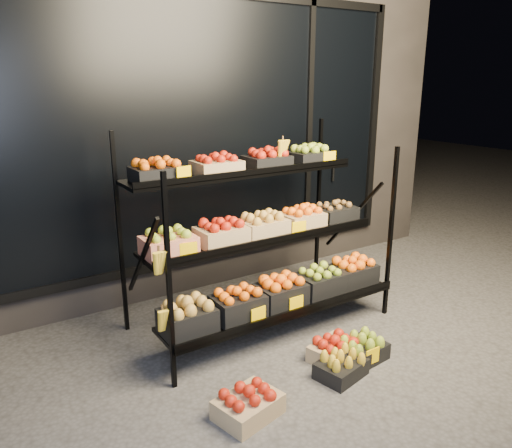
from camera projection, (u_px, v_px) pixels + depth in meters
ground at (308, 355)px, 3.82m from camera, size 24.00×24.00×0.00m
building at (163, 106)px, 5.41m from camera, size 6.00×2.08×3.50m
display_rack at (263, 237)px, 4.07m from camera, size 2.18×1.02×1.66m
tag_floor_b at (372, 361)px, 3.63m from camera, size 0.13×0.01×0.12m
floor_crate_left at (248, 403)px, 3.10m from camera, size 0.45×0.37×0.20m
floor_crate_midleft at (341, 366)px, 3.52m from camera, size 0.39×0.32×0.18m
floor_crate_midright at (334, 348)px, 3.74m from camera, size 0.41×0.34×0.19m
floor_crate_right at (361, 349)px, 3.74m from camera, size 0.39×0.30×0.19m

